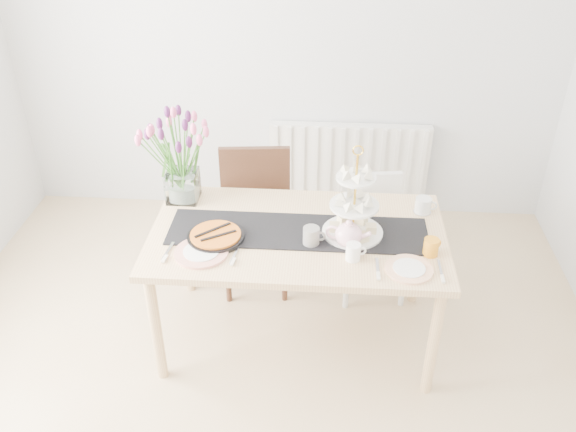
# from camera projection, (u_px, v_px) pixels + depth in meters

# --- Properties ---
(room_shell) EXTENTS (4.50, 4.50, 4.50)m
(room_shell) POSITION_uv_depth(u_px,v_px,m) (238.00, 223.00, 2.37)
(room_shell) COLOR tan
(room_shell) RESTS_ON ground
(radiator) EXTENTS (1.20, 0.08, 0.60)m
(radiator) POSITION_uv_depth(u_px,v_px,m) (349.00, 161.00, 4.64)
(radiator) COLOR white
(radiator) RESTS_ON room_shell
(dining_table) EXTENTS (1.60, 0.90, 0.75)m
(dining_table) POSITION_uv_depth(u_px,v_px,m) (298.00, 244.00, 3.34)
(dining_table) COLOR tan
(dining_table) RESTS_ON ground
(chair_brown) EXTENTS (0.49, 0.49, 0.91)m
(chair_brown) POSITION_uv_depth(u_px,v_px,m) (256.00, 209.00, 3.91)
(chair_brown) COLOR #331D12
(chair_brown) RESTS_ON ground
(chair_white) EXTENTS (0.44, 0.44, 0.78)m
(chair_white) POSITION_uv_depth(u_px,v_px,m) (371.00, 226.00, 3.89)
(chair_white) COLOR silver
(chair_white) RESTS_ON ground
(table_runner) EXTENTS (1.40, 0.35, 0.01)m
(table_runner) POSITION_uv_depth(u_px,v_px,m) (298.00, 231.00, 3.29)
(table_runner) COLOR black
(table_runner) RESTS_ON dining_table
(tulip_vase) EXTENTS (0.65, 0.65, 0.55)m
(tulip_vase) POSITION_uv_depth(u_px,v_px,m) (178.00, 144.00, 3.40)
(tulip_vase) COLOR silver
(tulip_vase) RESTS_ON dining_table
(cake_stand) EXTENTS (0.33, 0.33, 0.48)m
(cake_stand) POSITION_uv_depth(u_px,v_px,m) (354.00, 213.00, 3.20)
(cake_stand) COLOR gold
(cake_stand) RESTS_ON dining_table
(teapot) EXTENTS (0.26, 0.23, 0.15)m
(teapot) POSITION_uv_depth(u_px,v_px,m) (349.00, 235.00, 3.15)
(teapot) COLOR white
(teapot) RESTS_ON dining_table
(cream_jug) EXTENTS (0.10, 0.10, 0.09)m
(cream_jug) POSITION_uv_depth(u_px,v_px,m) (423.00, 205.00, 3.44)
(cream_jug) COLOR silver
(cream_jug) RESTS_ON dining_table
(tart_tin) EXTENTS (0.30, 0.30, 0.04)m
(tart_tin) POSITION_uv_depth(u_px,v_px,m) (216.00, 237.00, 3.23)
(tart_tin) COLOR black
(tart_tin) RESTS_ON dining_table
(mug_grey) EXTENTS (0.09, 0.09, 0.10)m
(mug_grey) POSITION_uv_depth(u_px,v_px,m) (311.00, 236.00, 3.17)
(mug_grey) COLOR gray
(mug_grey) RESTS_ON dining_table
(mug_white) EXTENTS (0.09, 0.09, 0.09)m
(mug_white) POSITION_uv_depth(u_px,v_px,m) (353.00, 252.00, 3.07)
(mug_white) COLOR white
(mug_white) RESTS_ON dining_table
(mug_orange) EXTENTS (0.11, 0.11, 0.09)m
(mug_orange) POSITION_uv_depth(u_px,v_px,m) (431.00, 247.00, 3.10)
(mug_orange) COLOR orange
(mug_orange) RESTS_ON dining_table
(plate_left) EXTENTS (0.32, 0.32, 0.01)m
(plate_left) POSITION_uv_depth(u_px,v_px,m) (201.00, 252.00, 3.13)
(plate_left) COLOR silver
(plate_left) RESTS_ON dining_table
(plate_right) EXTENTS (0.24, 0.24, 0.01)m
(plate_right) POSITION_uv_depth(u_px,v_px,m) (409.00, 269.00, 3.01)
(plate_right) COLOR white
(plate_right) RESTS_ON dining_table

